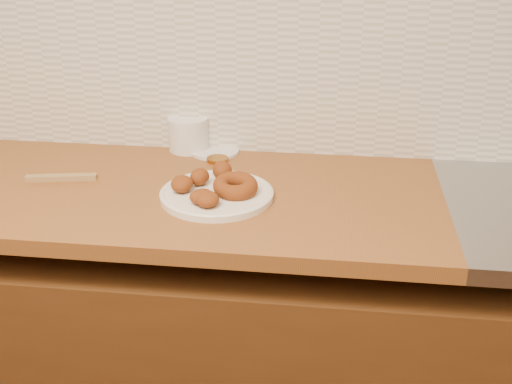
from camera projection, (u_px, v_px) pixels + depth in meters
The scene contains 9 objects.
base_cabinet at pixel (244, 356), 1.82m from camera, with size 3.60×0.60×0.77m, color #4D2C12.
backsplash at pixel (257, 47), 1.75m from camera, with size 3.60×0.02×0.60m, color silver.
donut_plate at pixel (217, 195), 1.57m from camera, with size 0.28×0.28×0.02m, color white.
ring_donut at pixel (235, 186), 1.56m from camera, with size 0.11×0.11×0.04m, color brown.
fried_dough_chunks at pixel (203, 184), 1.56m from camera, with size 0.15×0.23×0.05m.
plastic_tub at pixel (188, 134), 1.86m from camera, with size 0.12×0.12×0.10m, color white.
tub_lid at pixel (215, 151), 1.86m from camera, with size 0.14×0.14×0.01m, color silver.
brass_jar_lid at pixel (217, 159), 1.80m from camera, with size 0.06×0.06×0.01m, color #9E6522.
wooden_utensil at pixel (61, 178), 1.67m from camera, with size 0.18×0.02×0.01m, color olive.
Camera 1 is at (0.22, 0.24, 1.57)m, focal length 45.00 mm.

